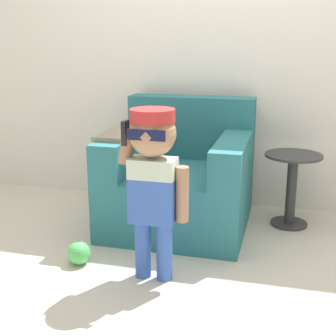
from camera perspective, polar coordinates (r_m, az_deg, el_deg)
name	(u,v)px	position (r m, az deg, el deg)	size (l,w,h in m)	color
ground_plane	(203,232)	(3.32, 4.30, -7.79)	(10.00, 10.00, 0.00)	beige
wall_back	(223,40)	(3.73, 6.70, 15.19)	(10.00, 0.05, 2.60)	silver
armchair	(181,180)	(3.38, 1.54, -1.41)	(0.98, 0.99, 0.89)	#286B70
person_child	(153,169)	(2.49, -1.81, -0.08)	(0.39, 0.29, 0.96)	#3356AD
side_table	(292,183)	(3.45, 14.85, -1.77)	(0.40, 0.40, 0.53)	#333333
toy_ball	(79,253)	(2.90, -10.83, -10.14)	(0.14, 0.14, 0.14)	#4CB256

